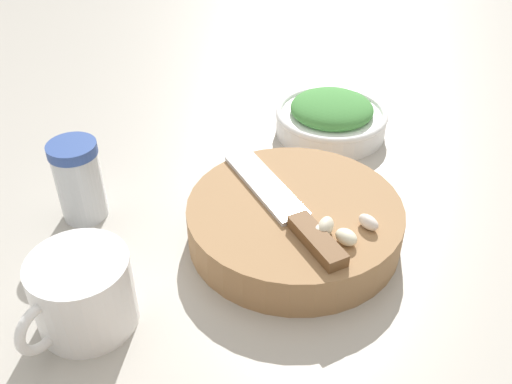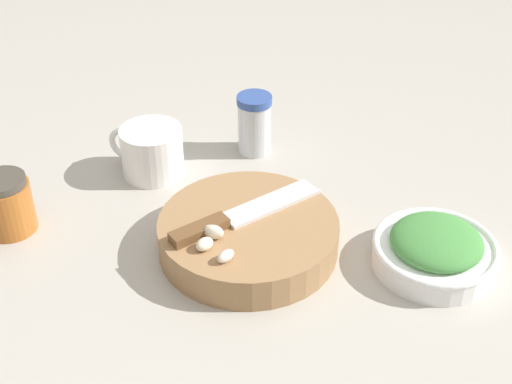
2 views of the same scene
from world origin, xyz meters
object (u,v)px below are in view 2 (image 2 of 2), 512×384
chef_knife (237,216)px  garlic_cloves (213,239)px  herb_bowl (435,249)px  coffee_mug (151,151)px  honey_jar (6,204)px  spice_jar (254,124)px  cutting_board (248,235)px

chef_knife → garlic_cloves: (0.00, -0.06, 0.00)m
herb_bowl → garlic_cloves: bearing=-146.1°
coffee_mug → honey_jar: honey_jar is taller
chef_knife → honey_jar: 0.30m
chef_knife → spice_jar: size_ratio=2.18×
herb_bowl → coffee_mug: bearing=-178.3°
herb_bowl → spice_jar: bearing=160.4°
cutting_board → garlic_cloves: bearing=-101.9°
chef_knife → honey_jar: size_ratio=2.59×
garlic_cloves → herb_bowl: garlic_cloves is taller
garlic_cloves → spice_jar: size_ratio=0.68×
spice_jar → honey_jar: 0.38m
herb_bowl → coffee_mug: size_ratio=1.30×
cutting_board → chef_knife: (-0.02, -0.00, 0.03)m
chef_knife → herb_bowl: size_ratio=1.33×
cutting_board → garlic_cloves: garlic_cloves is taller
garlic_cloves → honey_jar: honey_jar is taller
chef_knife → spice_jar: 0.23m
spice_jar → honey_jar: spice_jar is taller
cutting_board → coffee_mug: (-0.21, 0.08, 0.01)m
spice_jar → coffee_mug: 0.16m
spice_jar → chef_knife: bearing=-64.4°
cutting_board → herb_bowl: size_ratio=1.48×
chef_knife → cutting_board: bearing=32.4°
honey_jar → chef_knife: bearing=23.9°
coffee_mug → spice_jar: bearing=53.2°
chef_knife → coffee_mug: bearing=-178.5°
chef_knife → garlic_cloves: 0.06m
cutting_board → chef_knife: chef_knife is taller
spice_jar → honey_jar: (-0.18, -0.33, -0.01)m
coffee_mug → herb_bowl: bearing=1.7°
herb_bowl → spice_jar: spice_jar is taller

